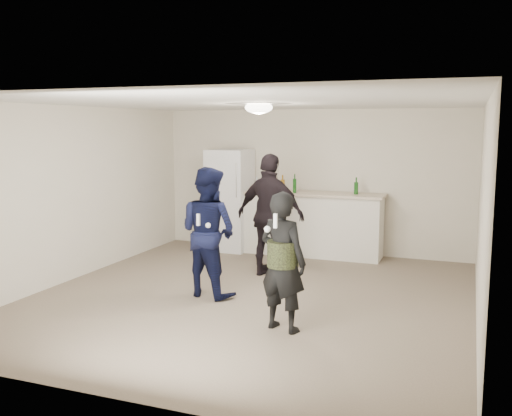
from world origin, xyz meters
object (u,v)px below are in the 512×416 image
(fridge, at_px, (230,200))
(spectator, at_px, (270,215))
(man, at_px, (208,232))
(woman, at_px, (283,262))
(counter, at_px, (305,225))
(shaker, at_px, (257,186))

(fridge, height_order, spectator, spectator)
(man, bearing_deg, spectator, -95.28)
(woman, height_order, spectator, spectator)
(counter, distance_m, woman, 3.75)
(fridge, xyz_separation_m, man, (0.85, -2.69, -0.05))
(shaker, relative_size, woman, 0.11)
(counter, distance_m, shaker, 1.10)
(fridge, bearing_deg, counter, 2.89)
(fridge, distance_m, woman, 4.19)
(shaker, height_order, woman, woman)
(counter, bearing_deg, fridge, -177.11)
(fridge, relative_size, man, 1.06)
(counter, height_order, man, man)
(man, relative_size, woman, 1.11)
(counter, height_order, spectator, spectator)
(fridge, xyz_separation_m, shaker, (0.50, 0.03, 0.28))
(fridge, height_order, shaker, fridge)
(fridge, height_order, man, fridge)
(shaker, xyz_separation_m, spectator, (0.78, -1.50, -0.27))
(shaker, distance_m, man, 2.76)
(spectator, bearing_deg, man, 77.90)
(counter, xyz_separation_m, woman, (0.78, -3.66, 0.24))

